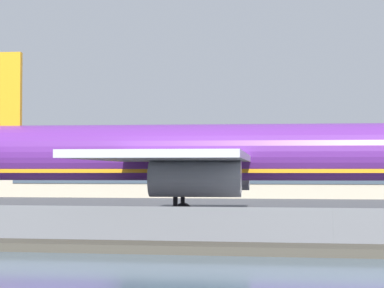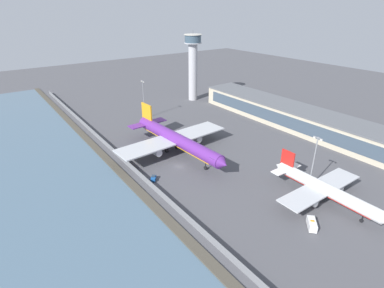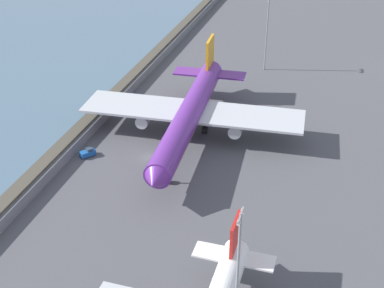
{
  "view_description": "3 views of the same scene",
  "coord_description": "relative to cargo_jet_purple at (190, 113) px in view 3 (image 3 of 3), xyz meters",
  "views": [
    {
      "loc": [
        -0.99,
        -62.89,
        4.7
      ],
      "look_at": [
        -12.56,
        6.37,
        7.18
      ],
      "focal_mm": 70.0,
      "sensor_mm": 36.0,
      "label": 1
    },
    {
      "loc": [
        84.98,
        -55.45,
        56.78
      ],
      "look_at": [
        -6.74,
        11.14,
        3.96
      ],
      "focal_mm": 28.0,
      "sensor_mm": 36.0,
      "label": 2
    },
    {
      "loc": [
        90.38,
        35.28,
        58.64
      ],
      "look_at": [
        0.04,
        9.14,
        4.8
      ],
      "focal_mm": 50.0,
      "sensor_mm": 36.0,
      "label": 3
    }
  ],
  "objects": [
    {
      "name": "perimeter_fence",
      "position": [
        10.92,
        -21.62,
        -4.95
      ],
      "size": [
        280.0,
        0.1,
        2.39
      ],
      "color": "slate",
      "rests_on": "ground"
    },
    {
      "name": "apron_light_mast_apron_west",
      "position": [
        -45.09,
        9.27,
        5.58
      ],
      "size": [
        3.2,
        0.4,
        20.9
      ],
      "color": "gray",
      "rests_on": "ground"
    },
    {
      "name": "apron_light_mast_apron_east",
      "position": [
        49.94,
        20.95,
        4.8
      ],
      "size": [
        3.2,
        0.4,
        19.37
      ],
      "color": "gray",
      "rests_on": "ground"
    },
    {
      "name": "shoreline_seawall",
      "position": [
        10.92,
        -26.12,
        -5.9
      ],
      "size": [
        320.0,
        3.0,
        0.5
      ],
      "color": "#474238",
      "rests_on": "ground"
    },
    {
      "name": "baggage_tug",
      "position": [
        14.03,
        -18.6,
        -5.34
      ],
      "size": [
        3.51,
        3.23,
        1.8
      ],
      "color": "#19519E",
      "rests_on": "ground"
    },
    {
      "name": "cargo_jet_purple",
      "position": [
        0.0,
        0.0,
        0.0
      ],
      "size": [
        58.01,
        50.1,
        16.11
      ],
      "color": "#602889",
      "rests_on": "ground"
    },
    {
      "name": "ground_plane",
      "position": [
        10.92,
        -5.62,
        -6.15
      ],
      "size": [
        500.0,
        500.0,
        0.0
      ],
      "primitive_type": "plane",
      "color": "#4C4C51"
    }
  ]
}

